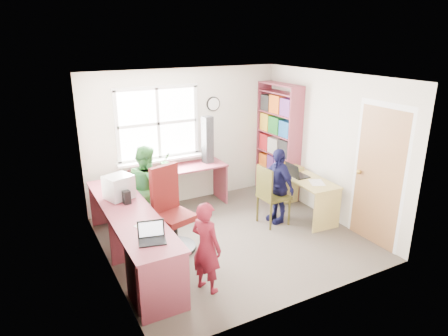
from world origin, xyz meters
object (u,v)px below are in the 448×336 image
crt_monitor (119,187)px  laptop_left (152,236)px  wooden_chair (270,193)px  person_red (206,247)px  swivel_chair (171,214)px  potted_plant (166,161)px  bookshelf (278,143)px  laptop_right (296,173)px  right_desk (306,189)px  cd_tower (208,140)px  person_green (147,188)px  l_desk (154,239)px  person_navy (278,186)px

crt_monitor → laptop_left: (0.02, -1.35, -0.13)m
wooden_chair → person_red: size_ratio=0.86×
swivel_chair → potted_plant: (0.40, 1.25, 0.38)m
bookshelf → wooden_chair: bookshelf is taller
laptop_right → right_desk: bearing=-149.2°
swivel_chair → potted_plant: swivel_chair is taller
cd_tower → potted_plant: (-0.80, -0.02, -0.27)m
person_green → wooden_chair: bearing=-114.9°
laptop_left → laptop_right: 3.06m
right_desk → cd_tower: size_ratio=1.44×
crt_monitor → potted_plant: crt_monitor is taller
l_desk → person_red: (0.42, -0.68, 0.12)m
bookshelf → wooden_chair: size_ratio=2.13×
wooden_chair → person_green: size_ratio=0.73×
swivel_chair → laptop_left: (-0.60, -0.99, 0.28)m
l_desk → crt_monitor: 0.97m
laptop_left → cd_tower: 2.92m
bookshelf → laptop_left: size_ratio=5.95×
potted_plant → laptop_left: bearing=-114.1°
right_desk → laptop_left: laptop_left is taller
bookshelf → person_green: 2.67m
laptop_left → cd_tower: cd_tower is taller
laptop_right → person_navy: bearing=102.0°
person_navy → bookshelf: bearing=141.8°
l_desk → person_red: bearing=-58.3°
l_desk → crt_monitor: bearing=103.5°
wooden_chair → laptop_left: (-2.26, -0.94, 0.26)m
right_desk → person_red: bearing=-152.1°
l_desk → laptop_left: laptop_left is taller
crt_monitor → person_red: person_red is taller
potted_plant → person_navy: person_navy is taller
wooden_chair → potted_plant: (-1.26, 1.30, 0.37)m
l_desk → crt_monitor: crt_monitor is taller
wooden_chair → bookshelf: bearing=48.4°
right_desk → wooden_chair: size_ratio=1.22×
l_desk → person_navy: bearing=11.7°
laptop_left → person_navy: size_ratio=0.29×
wooden_chair → crt_monitor: crt_monitor is taller
laptop_left → person_green: person_green is taller
wooden_chair → person_red: 1.99m
laptop_left → laptop_right: (2.86, 1.08, -0.07)m
wooden_chair → potted_plant: size_ratio=3.28×
l_desk → cd_tower: (1.62, 1.74, 0.71)m
person_green → bookshelf: bearing=-84.9°
potted_plant → person_red: (-0.40, -2.39, -0.33)m
laptop_left → person_navy: person_navy is taller
right_desk → swivel_chair: (-2.36, 0.08, 0.03)m
laptop_left → person_navy: (2.43, 0.99, -0.18)m
laptop_right → cd_tower: (-1.06, 1.18, 0.44)m
l_desk → swivel_chair: (0.42, 0.47, 0.07)m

